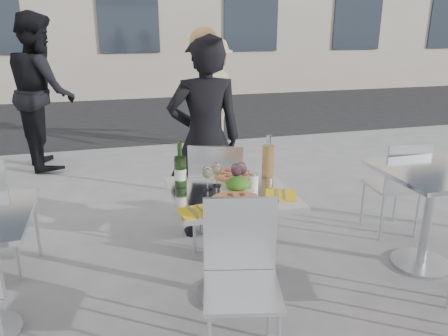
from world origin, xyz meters
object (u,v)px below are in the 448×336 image
object	(u,v)px
pizza_near	(237,201)
wineglass_red_b	(241,169)
salad_plate	(238,185)
wineglass_red_a	(236,171)
napkin_left	(196,212)
chair_near	(241,268)
wineglass_white_a	(208,173)
side_chair_rfar	(399,181)
pedestrian_b	(213,93)
main_table	(230,222)
wine_bottle	(180,170)
pedestrian_a	(42,91)
sugar_shaker	(253,181)
side_table_right	(431,198)
wineglass_white_b	(216,169)
woman_diner	(205,140)
carafe	(268,160)
napkin_right	(281,195)
pizza_far	(234,176)
chair_far	(217,188)

from	to	relation	value
pizza_near	wineglass_red_b	bearing A→B (deg)	67.14
salad_plate	wineglass_red_a	world-z (taller)	wineglass_red_a
salad_plate	napkin_left	distance (m)	0.40
chair_near	wineglass_white_a	distance (m)	0.65
side_chair_rfar	pedestrian_b	bearing A→B (deg)	-71.84
main_table	wine_bottle	world-z (taller)	wine_bottle
pedestrian_a	wineglass_white_a	bearing A→B (deg)	-172.48
sugar_shaker	pedestrian_a	bearing A→B (deg)	114.88
side_table_right	salad_plate	distance (m)	1.48
salad_plate	wineglass_red_a	distance (m)	0.09
pizza_near	wineglass_red_a	distance (m)	0.27
main_table	wineglass_red_b	size ratio (longest dim) A/B	4.76
pedestrian_a	wineglass_white_b	bearing A→B (deg)	-171.17
side_chair_rfar	woman_diner	distance (m)	1.64
pizza_near	carafe	world-z (taller)	carafe
wineglass_white_a	salad_plate	bearing A→B (deg)	-21.06
pedestrian_a	wineglass_red_b	world-z (taller)	pedestrian_a
salad_plate	wineglass_red_a	bearing A→B (deg)	83.73
pizza_near	napkin_right	distance (m)	0.29
carafe	wineglass_red_b	bearing A→B (deg)	-154.04
side_table_right	pizza_near	xyz separation A→B (m)	(-1.52, -0.19, 0.22)
pedestrian_a	main_table	bearing A→B (deg)	-170.93
side_chair_rfar	pizza_far	bearing A→B (deg)	14.78
chair_near	wineglass_red_b	world-z (taller)	wineglass_red_b
salad_plate	wine_bottle	xyz separation A→B (m)	(-0.33, 0.14, 0.08)
chair_far	pizza_far	world-z (taller)	chair_far
wine_bottle	pizza_far	bearing A→B (deg)	11.89
chair_near	wineglass_white_b	bearing A→B (deg)	101.17
woman_diner	napkin_left	world-z (taller)	woman_diner
sugar_shaker	wineglass_white_a	xyz separation A→B (m)	(-0.27, 0.06, 0.06)
wineglass_red_a	napkin_right	bearing A→B (deg)	-42.22
pedestrian_a	salad_plate	world-z (taller)	pedestrian_a
side_table_right	napkin_left	xyz separation A→B (m)	(-1.77, -0.26, 0.21)
wineglass_white_a	wineglass_red_a	distance (m)	0.18
side_chair_rfar	carafe	xyz separation A→B (m)	(-1.29, -0.31, 0.38)
main_table	sugar_shaker	xyz separation A→B (m)	(0.14, -0.00, 0.26)
wine_bottle	chair_far	bearing A→B (deg)	53.70
woman_diner	pizza_far	bearing A→B (deg)	94.09
side_table_right	pedestrian_a	size ratio (longest dim) A/B	0.40
pedestrian_a	napkin_right	xyz separation A→B (m)	(1.70, -3.54, -0.19)
main_table	side_table_right	size ratio (longest dim) A/B	1.00
chair_near	wine_bottle	size ratio (longest dim) A/B	2.93
wineglass_red_b	main_table	bearing A→B (deg)	-143.00
carafe	side_chair_rfar	bearing A→B (deg)	13.59
chair_far	napkin_left	bearing A→B (deg)	89.85
salad_plate	wineglass_red_b	size ratio (longest dim) A/B	1.40
pedestrian_a	wine_bottle	xyz separation A→B (m)	(1.15, -3.26, -0.08)
pizza_near	wine_bottle	bearing A→B (deg)	128.53
wineglass_white_b	chair_far	bearing A→B (deg)	74.94
woman_diner	napkin_right	xyz separation A→B (m)	(0.21, -1.11, -0.08)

